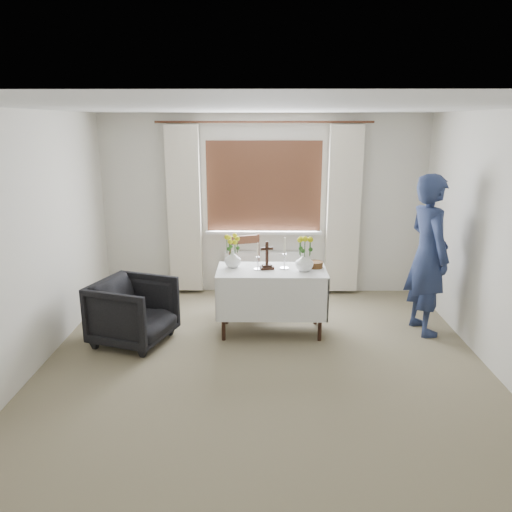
{
  "coord_description": "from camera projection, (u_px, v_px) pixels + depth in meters",
  "views": [
    {
      "loc": [
        -0.02,
        -4.41,
        2.39
      ],
      "look_at": [
        -0.09,
        0.82,
        0.97
      ],
      "focal_mm": 35.0,
      "sensor_mm": 36.0,
      "label": 1
    }
  ],
  "objects": [
    {
      "name": "radiator",
      "position": [
        264.0,
        272.0,
        7.13
      ],
      "size": [
        1.1,
        0.1,
        0.6
      ],
      "primitive_type": "cube",
      "color": "white",
      "rests_on": "ground"
    },
    {
      "name": "wicker_basket",
      "position": [
        315.0,
        264.0,
        5.73
      ],
      "size": [
        0.24,
        0.24,
        0.07
      ],
      "primitive_type": "cylinder",
      "rotation": [
        0.0,
        0.0,
        0.37
      ],
      "color": "brown",
      "rests_on": "altar_table"
    },
    {
      "name": "person",
      "position": [
        428.0,
        255.0,
        5.65
      ],
      "size": [
        0.56,
        0.74,
        1.84
      ],
      "primitive_type": "imported",
      "rotation": [
        0.0,
        0.0,
        1.76
      ],
      "color": "navy",
      "rests_on": "ground"
    },
    {
      "name": "flower_vase_left",
      "position": [
        233.0,
        259.0,
        5.73
      ],
      "size": [
        0.22,
        0.22,
        0.2
      ],
      "primitive_type": "imported",
      "rotation": [
        0.0,
        0.0,
        -0.16
      ],
      "color": "white",
      "rests_on": "altar_table"
    },
    {
      "name": "altar_table",
      "position": [
        271.0,
        301.0,
        5.76
      ],
      "size": [
        1.24,
        0.64,
        0.76
      ],
      "primitive_type": "cube",
      "color": "white",
      "rests_on": "ground"
    },
    {
      "name": "candlestick_left",
      "position": [
        258.0,
        256.0,
        5.62
      ],
      "size": [
        0.1,
        0.1,
        0.31
      ],
      "primitive_type": null,
      "rotation": [
        0.0,
        0.0,
        -0.21
      ],
      "color": "silver",
      "rests_on": "altar_table"
    },
    {
      "name": "flower_vase_right",
      "position": [
        304.0,
        262.0,
        5.58
      ],
      "size": [
        0.23,
        0.23,
        0.21
      ],
      "primitive_type": "imported",
      "rotation": [
        0.0,
        0.0,
        0.13
      ],
      "color": "white",
      "rests_on": "altar_table"
    },
    {
      "name": "wooden_cross",
      "position": [
        267.0,
        255.0,
        5.64
      ],
      "size": [
        0.17,
        0.14,
        0.32
      ],
      "primitive_type": null,
      "rotation": [
        0.0,
        0.0,
        0.24
      ],
      "color": "black",
      "rests_on": "altar_table"
    },
    {
      "name": "wooden_chair",
      "position": [
        248.0,
        274.0,
        6.42
      ],
      "size": [
        0.55,
        0.55,
        0.96
      ],
      "primitive_type": null,
      "rotation": [
        0.0,
        0.0,
        0.3
      ],
      "color": "brown",
      "rests_on": "ground"
    },
    {
      "name": "armchair",
      "position": [
        133.0,
        312.0,
        5.5
      ],
      "size": [
        0.99,
        0.98,
        0.72
      ],
      "primitive_type": "imported",
      "rotation": [
        0.0,
        0.0,
        1.25
      ],
      "color": "black",
      "rests_on": "ground"
    },
    {
      "name": "candlestick_right",
      "position": [
        285.0,
        253.0,
        5.64
      ],
      "size": [
        0.12,
        0.12,
        0.36
      ],
      "primitive_type": null,
      "rotation": [
        0.0,
        0.0,
        0.18
      ],
      "color": "silver",
      "rests_on": "altar_table"
    },
    {
      "name": "ground",
      "position": [
        264.0,
        374.0,
        4.88
      ],
      "size": [
        5.0,
        5.0,
        0.0
      ],
      "primitive_type": "plane",
      "color": "gray",
      "rests_on": "ground"
    }
  ]
}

